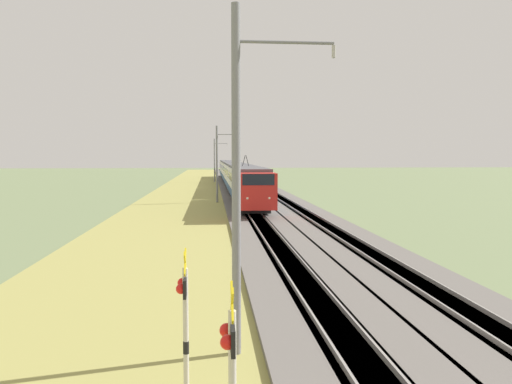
{
  "coord_description": "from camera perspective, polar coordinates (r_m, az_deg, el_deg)",
  "views": [
    {
      "loc": [
        -5.21,
        3.46,
        5.08
      ],
      "look_at": [
        33.35,
        0.0,
        2.24
      ],
      "focal_mm": 35.0,
      "sensor_mm": 36.0,
      "label": 1
    }
  ],
  "objects": [
    {
      "name": "catenary_mast_mid",
      "position": [
        52.84,
        -4.41,
        3.27
      ],
      "size": [
        0.22,
        2.56,
        8.2
      ],
      "color": "slate",
      "rests_on": "ground"
    },
    {
      "name": "crossing_signal_near",
      "position": [
        7.25,
        -2.84,
        -20.54
      ],
      "size": [
        0.7,
        0.23,
        3.36
      ],
      "rotation": [
        0.0,
        0.0,
        1.57
      ],
      "color": "beige",
      "rests_on": "ground"
    },
    {
      "name": "grass_verge",
      "position": [
        55.48,
        -7.3,
        -1.03
      ],
      "size": [
        240.0,
        12.03,
        0.12
      ],
      "color": "#99934C",
      "rests_on": "ground"
    },
    {
      "name": "catenary_mast_far",
      "position": [
        93.49,
        -4.73,
        3.67
      ],
      "size": [
        0.22,
        2.56,
        8.2
      ],
      "color": "slate",
      "rests_on": "ground"
    },
    {
      "name": "catenary_mast_near",
      "position": [
        12.21,
        -2.01,
        1.47
      ],
      "size": [
        0.22,
        2.56,
        8.72
      ],
      "color": "slate",
      "rests_on": "ground"
    },
    {
      "name": "ballast_adjacent",
      "position": [
        55.96,
        2.82,
        -0.86
      ],
      "size": [
        240.0,
        4.4,
        0.3
      ],
      "color": "#605B56",
      "rests_on": "ground"
    },
    {
      "name": "track_main",
      "position": [
        55.54,
        -1.54,
        -0.89
      ],
      "size": [
        240.0,
        1.57,
        0.45
      ],
      "color": "#4C4238",
      "rests_on": "ground"
    },
    {
      "name": "passenger_train",
      "position": [
        77.91,
        -2.58,
        2.21
      ],
      "size": [
        81.96,
        3.0,
        5.1
      ],
      "rotation": [
        0.0,
        0.0,
        3.14
      ],
      "color": "red",
      "rests_on": "ground"
    },
    {
      "name": "ballast_main",
      "position": [
        55.54,
        -1.54,
        -0.9
      ],
      "size": [
        240.0,
        4.4,
        0.3
      ],
      "color": "#605B56",
      "rests_on": "ground"
    },
    {
      "name": "crossing_signal_aux",
      "position": [
        10.17,
        -8.13,
        -13.6
      ],
      "size": [
        0.7,
        0.23,
        3.25
      ],
      "rotation": [
        0.0,
        0.0,
        1.57
      ],
      "color": "beige",
      "rests_on": "ground"
    },
    {
      "name": "track_adjacent",
      "position": [
        55.96,
        2.82,
        -0.85
      ],
      "size": [
        240.0,
        1.57,
        0.45
      ],
      "color": "#4C4238",
      "rests_on": "ground"
    }
  ]
}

